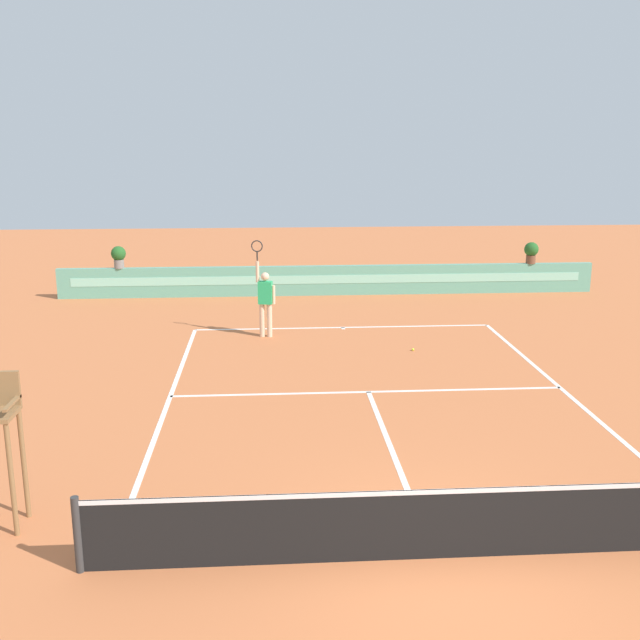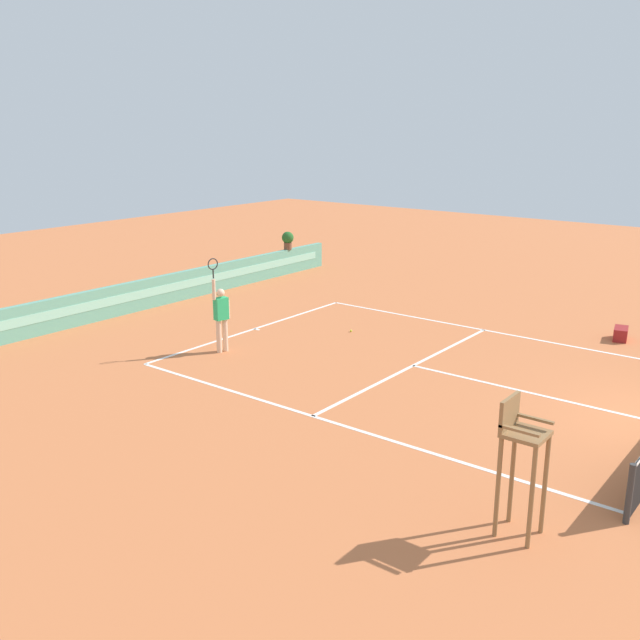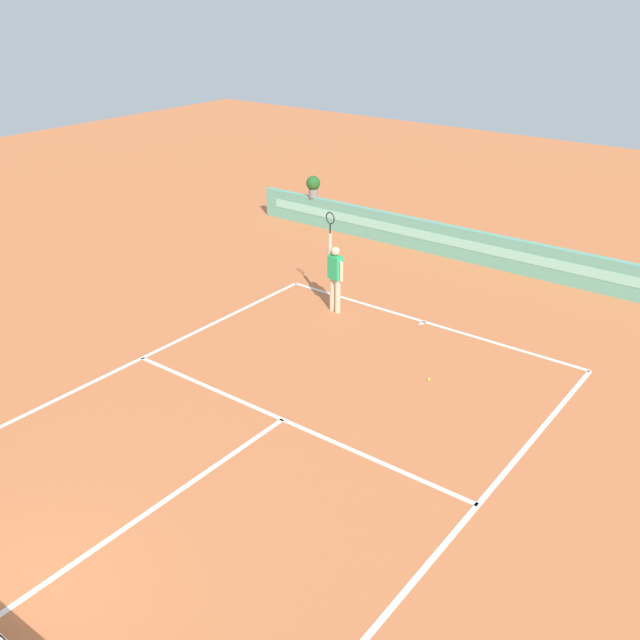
# 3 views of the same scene
# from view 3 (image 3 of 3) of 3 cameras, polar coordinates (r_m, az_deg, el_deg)

# --- Properties ---
(ground_plane) EXTENTS (60.00, 60.00, 0.00)m
(ground_plane) POSITION_cam_3_polar(r_m,az_deg,el_deg) (13.63, -4.11, -8.70)
(ground_plane) COLOR #C66B3D
(court_lines) EXTENTS (8.32, 11.94, 0.01)m
(court_lines) POSITION_cam_3_polar(r_m,az_deg,el_deg) (14.08, -2.18, -7.39)
(court_lines) COLOR white
(court_lines) RESTS_ON ground
(back_wall_barrier) EXTENTS (18.00, 0.21, 1.00)m
(back_wall_barrier) POSITION_cam_3_polar(r_m,az_deg,el_deg) (21.45, 14.40, 5.21)
(back_wall_barrier) COLOR #60A88E
(back_wall_barrier) RESTS_ON ground
(tennis_player) EXTENTS (0.61, 0.29, 2.58)m
(tennis_player) POSITION_cam_3_polar(r_m,az_deg,el_deg) (17.84, 1.22, 3.79)
(tennis_player) COLOR beige
(tennis_player) RESTS_ON ground
(tennis_ball_near_baseline) EXTENTS (0.07, 0.07, 0.07)m
(tennis_ball_near_baseline) POSITION_cam_3_polar(r_m,az_deg,el_deg) (15.28, 8.71, -4.71)
(tennis_ball_near_baseline) COLOR #CCE033
(tennis_ball_near_baseline) RESTS_ON ground
(potted_plant_far_left) EXTENTS (0.48, 0.48, 0.72)m
(potted_plant_far_left) POSITION_cam_3_polar(r_m,az_deg,el_deg) (24.53, -0.55, 10.77)
(potted_plant_far_left) COLOR gray
(potted_plant_far_left) RESTS_ON back_wall_barrier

